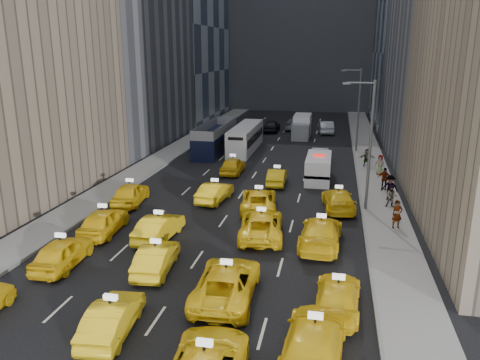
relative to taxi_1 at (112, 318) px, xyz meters
The scene contains 38 objects.
ground 5.40m from the taxi_1, 75.75° to the left, with size 160.00×160.00×0.00m, color black.
sidewalk_west 31.56m from the taxi_1, 106.91° to the left, with size 3.00×90.00×0.15m, color gray.
sidewalk_east 32.43m from the taxi_1, 68.62° to the left, with size 3.00×90.00×0.15m, color gray.
curb_west 31.17m from the taxi_1, 104.36° to the left, with size 0.15×90.00×0.18m, color slate.
curb_east 31.93m from the taxi_1, 71.05° to the left, with size 0.15×90.00×0.18m, color slate.
streetlight_near 20.58m from the taxi_1, 58.58° to the left, with size 2.15×0.22×9.00m.
streetlight_far 38.88m from the taxi_1, 74.23° to the left, with size 2.15×0.22×9.00m.
taxi_1 is the anchor object (origin of this frame).
taxi_3 7.90m from the taxi_1, ahead, with size 2.17×5.34×1.55m, color yellow.
taxi_4 7.34m from the taxi_1, 136.31° to the left, with size 1.77×4.40×1.50m, color yellow.
taxi_5 5.55m from the taxi_1, 93.27° to the left, with size 1.49×4.27×1.41m, color yellow.
taxi_6 5.24m from the taxi_1, 43.53° to the left, with size 2.59×5.62×1.56m, color yellow.
taxi_7 9.43m from the taxi_1, 22.33° to the left, with size 1.89×4.66×1.35m, color yellow.
taxi_8 11.05m from the taxi_1, 118.95° to the left, with size 1.85×4.61×1.57m, color yellow.
taxi_9 9.65m from the taxi_1, 100.11° to the left, with size 1.56×4.47×1.47m, color yellow.
taxi_10 11.87m from the taxi_1, 69.37° to the left, with size 2.53×5.48×1.52m, color yellow.
taxi_11 12.99m from the taxi_1, 53.40° to the left, with size 2.25×5.53×1.60m, color yellow.
taxi_12 16.54m from the taxi_1, 111.86° to the left, with size 1.86×4.62×1.57m, color yellow.
taxi_13 17.17m from the taxi_1, 90.88° to the left, with size 1.50×4.30×1.42m, color yellow.
taxi_14 16.20m from the taxi_1, 78.42° to the left, with size 2.41×5.23×1.45m, color yellow.
taxi_15 19.19m from the taxi_1, 62.98° to the left, with size 2.02×4.98×1.44m, color yellow.
taxi_16 25.35m from the taxi_1, 91.58° to the left, with size 1.75×4.35×1.48m, color yellow.
taxi_17 22.81m from the taxi_1, 80.69° to the left, with size 1.42×4.07×1.34m, color yellow.
nypd_van 25.54m from the taxi_1, 74.06° to the left, with size 2.22×5.42×2.30m.
double_decker 34.45m from the taxi_1, 97.68° to the left, with size 3.80×10.99×3.13m.
city_bus 35.66m from the taxi_1, 92.42° to the left, with size 3.17×10.85×2.76m.
box_truck 45.10m from the taxi_1, 84.84° to the left, with size 2.41×6.28×2.83m.
misc_car_0 32.16m from the taxi_1, 77.68° to the left, with size 1.59×4.56×1.50m, color #ADB1B5.
misc_car_1 44.61m from the taxi_1, 96.00° to the left, with size 2.44×5.30×1.47m, color black.
misc_car_2 50.99m from the taxi_1, 87.07° to the left, with size 2.20×5.42×1.57m, color slate.
misc_car_3 48.28m from the taxi_1, 90.34° to the left, with size 1.91×4.75×1.62m, color black.
misc_car_4 49.10m from the taxi_1, 81.76° to the left, with size 1.76×5.06×1.67m, color #B0B2B8.
pedestrian_0 18.47m from the taxi_1, 48.27° to the left, with size 0.66×0.43×1.80m, color gray.
pedestrian_1 21.78m from the taxi_1, 55.33° to the left, with size 0.78×0.43×1.60m, color gray.
pedestrian_2 23.16m from the taxi_1, 57.58° to the left, with size 1.23×0.51×1.91m, color gray.
pedestrian_3 25.47m from the taxi_1, 61.20° to the left, with size 1.04×0.48×1.78m, color gray.
pedestrian_4 29.72m from the taxi_1, 65.52° to the left, with size 0.87×0.48×1.78m, color gray.
pedestrian_5 32.12m from the taxi_1, 69.33° to the left, with size 1.53×0.44×1.66m, color gray.
Camera 1 is at (6.90, -20.14, 10.90)m, focal length 35.00 mm.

